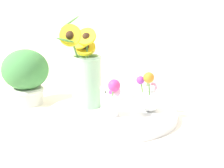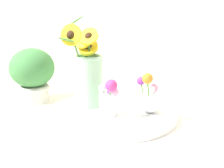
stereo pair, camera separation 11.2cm
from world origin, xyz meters
The scene contains 6 objects.
ground_plane centered at (0.00, 0.00, 0.00)m, with size 6.00×6.00×0.00m, color silver.
serving_tray centered at (0.04, 0.05, 0.01)m, with size 0.48×0.48×0.02m.
mason_jar_sunflowers centered at (-0.08, 0.09, 0.15)m, with size 0.18×0.22×0.34m.
vase_small_center centered at (0.04, -0.01, 0.09)m, with size 0.08×0.09×0.14m.
vase_bulb_right centered at (0.17, 0.08, 0.08)m, with size 0.09×0.11×0.16m.
potted_plant centered at (-0.34, 0.13, 0.12)m, with size 0.19×0.19×0.23m.
Camera 2 is at (0.38, -0.98, 0.41)m, focal length 50.00 mm.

